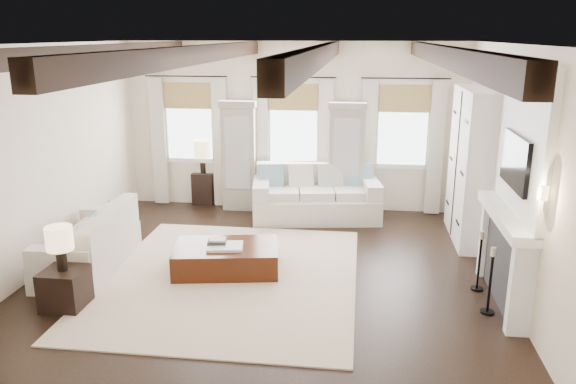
# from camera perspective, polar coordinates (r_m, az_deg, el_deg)

# --- Properties ---
(ground) EXTENTS (7.50, 7.50, 0.00)m
(ground) POSITION_cam_1_polar(r_m,az_deg,el_deg) (7.74, -2.76, -9.69)
(ground) COLOR black
(ground) RESTS_ON ground
(room_shell) EXTENTS (6.54, 7.54, 3.22)m
(room_shell) POSITION_cam_1_polar(r_m,az_deg,el_deg) (7.91, 3.56, 5.30)
(room_shell) COLOR white
(room_shell) RESTS_ON ground
(area_rug) EXTENTS (3.52, 4.15, 0.02)m
(area_rug) POSITION_cam_1_polar(r_m,az_deg,el_deg) (8.06, -5.87, -8.60)
(area_rug) COLOR beige
(area_rug) RESTS_ON ground
(sofa_back) EXTENTS (2.44, 1.38, 0.99)m
(sofa_back) POSITION_cam_1_polar(r_m,az_deg,el_deg) (10.44, 2.84, -0.53)
(sofa_back) COLOR silver
(sofa_back) RESTS_ON ground
(sofa_left) EXTENTS (1.06, 2.08, 0.87)m
(sofa_left) POSITION_cam_1_polar(r_m,az_deg,el_deg) (8.73, -19.22, -5.02)
(sofa_left) COLOR silver
(sofa_left) RESTS_ON ground
(ottoman) EXTENTS (1.61, 1.16, 0.39)m
(ottoman) POSITION_cam_1_polar(r_m,az_deg,el_deg) (8.21, -6.28, -6.73)
(ottoman) COLOR black
(ottoman) RESTS_ON ground
(tray) EXTENTS (0.56, 0.46, 0.04)m
(tray) POSITION_cam_1_polar(r_m,az_deg,el_deg) (8.06, -6.42, -5.53)
(tray) COLOR white
(tray) RESTS_ON ottoman
(book_lower) EXTENTS (0.29, 0.24, 0.04)m
(book_lower) POSITION_cam_1_polar(r_m,az_deg,el_deg) (8.14, -7.24, -5.05)
(book_lower) COLOR #262628
(book_lower) RESTS_ON tray
(book_upper) EXTENTS (0.25, 0.20, 0.03)m
(book_upper) POSITION_cam_1_polar(r_m,az_deg,el_deg) (8.12, -7.16, -4.82)
(book_upper) COLOR beige
(book_upper) RESTS_ON book_lower
(side_table_front) EXTENTS (0.50, 0.50, 0.50)m
(side_table_front) POSITION_cam_1_polar(r_m,az_deg,el_deg) (7.65, -21.70, -9.10)
(side_table_front) COLOR black
(side_table_front) RESTS_ON ground
(lamp_front) EXTENTS (0.33, 0.33, 0.57)m
(lamp_front) POSITION_cam_1_polar(r_m,az_deg,el_deg) (7.42, -22.20, -4.61)
(lamp_front) COLOR black
(lamp_front) RESTS_ON side_table_front
(side_table_back) EXTENTS (0.42, 0.42, 0.63)m
(side_table_back) POSITION_cam_1_polar(r_m,az_deg,el_deg) (11.51, -8.48, 0.46)
(side_table_back) COLOR black
(side_table_back) RESTS_ON ground
(lamp_back) EXTENTS (0.38, 0.38, 0.66)m
(lamp_back) POSITION_cam_1_polar(r_m,az_deg,el_deg) (11.33, -8.64, 4.18)
(lamp_back) COLOR black
(lamp_back) RESTS_ON side_table_back
(candlestick_near) EXTENTS (0.17, 0.17, 0.86)m
(candlestick_near) POSITION_cam_1_polar(r_m,az_deg,el_deg) (7.36, 19.82, -8.99)
(candlestick_near) COLOR black
(candlestick_near) RESTS_ON ground
(candlestick_far) EXTENTS (0.17, 0.17, 0.83)m
(candlestick_far) POSITION_cam_1_polar(r_m,az_deg,el_deg) (7.97, 18.83, -7.09)
(candlestick_far) COLOR black
(candlestick_far) RESTS_ON ground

